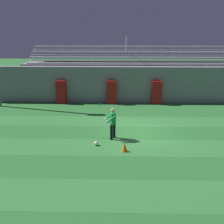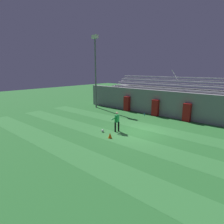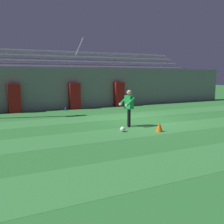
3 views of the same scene
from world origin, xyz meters
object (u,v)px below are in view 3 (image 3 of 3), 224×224
Objects in this scene: traffic_cone at (159,127)px; soccer_ball at (123,129)px; padding_pillar_far_left at (14,98)px; water_bottle at (65,109)px; padding_pillar_gate_right at (119,94)px; goalkeeper at (129,106)px; padding_pillar_gate_left at (75,96)px.

soccer_ball is at bearing 155.40° from traffic_cone.
water_bottle is (3.02, -0.78, -0.78)m from padding_pillar_far_left.
padding_pillar_gate_right is 8.14× the size of soccer_ball.
goalkeeper is 6.96× the size of water_bottle.
padding_pillar_gate_left is 1.42m from water_bottle.
padding_pillar_gate_right is at bearing 10.14° from water_bottle.
goalkeeper is at bearing -59.28° from padding_pillar_far_left.
traffic_cone is at bearing -60.81° from padding_pillar_far_left.
padding_pillar_gate_right reaches higher than soccer_ball.
padding_pillar_gate_right is 7.39m from padding_pillar_far_left.
padding_pillar_far_left is (-7.39, 0.00, 0.00)m from padding_pillar_gate_right.
traffic_cone reaches higher than water_bottle.
traffic_cone is at bearing -77.35° from water_bottle.
padding_pillar_gate_right is 1.07× the size of goalkeeper.
padding_pillar_gate_right is at bearing 65.27° from goalkeeper.
padding_pillar_gate_left is 3.47m from padding_pillar_gate_right.
padding_pillar_far_left is at bearing 165.52° from water_bottle.
water_bottle is at bearing -169.86° from padding_pillar_gate_right.
water_bottle is at bearing 92.80° from soccer_ball.
soccer_ball is at bearing -117.00° from padding_pillar_gate_right.
soccer_ball is at bearing -93.99° from padding_pillar_gate_left.
water_bottle is (-1.14, 6.22, -0.83)m from goalkeeper.
padding_pillar_gate_left reaches higher than soccer_ball.
water_bottle is (-1.74, 7.74, -0.09)m from traffic_cone.
goalkeeper reaches higher than water_bottle.
soccer_ball is 0.52× the size of traffic_cone.
padding_pillar_gate_left is at bearing 0.00° from padding_pillar_far_left.
soccer_ball is (-4.02, -7.89, -0.79)m from padding_pillar_gate_right.
padding_pillar_gate_left is at bearing 41.04° from water_bottle.
padding_pillar_far_left is 9.79m from traffic_cone.
padding_pillar_gate_right reaches higher than traffic_cone.
padding_pillar_far_left is at bearing 180.00° from padding_pillar_gate_left.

